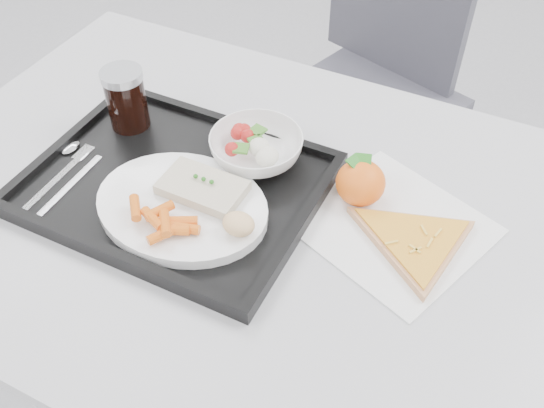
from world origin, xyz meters
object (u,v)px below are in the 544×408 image
at_px(tray, 175,185).
at_px(cola_glass, 126,98).
at_px(chair, 377,64).
at_px(tangerine, 361,183).
at_px(pizza_slice, 414,241).
at_px(dinner_plate, 182,206).
at_px(salad_bowl, 256,148).
at_px(table, 263,238).

bearing_deg(tray, cola_glass, 148.59).
xyz_separation_m(chair, tangerine, (0.19, -0.70, 0.25)).
height_order(tray, pizza_slice, tray).
bearing_deg(tray, chair, 84.36).
bearing_deg(dinner_plate, salad_bowl, 73.20).
height_order(tray, salad_bowl, salad_bowl).
height_order(chair, tray, chair).
bearing_deg(tangerine, pizza_slice, -27.46).
bearing_deg(salad_bowl, table, -57.45).
height_order(table, dinner_plate, dinner_plate).
relative_size(tray, pizza_slice, 1.72).
distance_m(table, chair, 0.81).
relative_size(chair, salad_bowl, 6.11).
bearing_deg(table, cola_glass, 166.70).
height_order(dinner_plate, tangerine, tangerine).
bearing_deg(cola_glass, salad_bowl, 3.64).
bearing_deg(chair, cola_glass, -107.68).
xyz_separation_m(tray, tangerine, (0.27, 0.11, 0.03)).
relative_size(cola_glass, tangerine, 1.24).
bearing_deg(pizza_slice, salad_bowl, 169.49).
distance_m(salad_bowl, tangerine, 0.18).
xyz_separation_m(chair, salad_bowl, (0.01, -0.71, 0.25)).
distance_m(salad_bowl, pizza_slice, 0.29).
relative_size(dinner_plate, pizza_slice, 1.03).
bearing_deg(dinner_plate, chair, 87.64).
height_order(dinner_plate, cola_glass, cola_glass).
bearing_deg(chair, pizza_slice, -68.61).
height_order(table, cola_glass, cola_glass).
relative_size(chair, cola_glass, 8.61).
bearing_deg(pizza_slice, dinner_plate, -163.13).
xyz_separation_m(salad_bowl, tangerine, (0.18, 0.00, -0.00)).
xyz_separation_m(table, pizza_slice, (0.23, 0.03, 0.08)).
xyz_separation_m(dinner_plate, pizza_slice, (0.33, 0.10, -0.01)).
relative_size(salad_bowl, pizza_slice, 0.58).
bearing_deg(tray, salad_bowl, 49.47).
height_order(tray, tangerine, tangerine).
bearing_deg(cola_glass, pizza_slice, -4.10).
bearing_deg(cola_glass, chair, 72.32).
height_order(tangerine, pizza_slice, tangerine).
bearing_deg(pizza_slice, chair, 111.39).
bearing_deg(tray, dinner_plate, -46.64).
relative_size(dinner_plate, cola_glass, 2.50).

